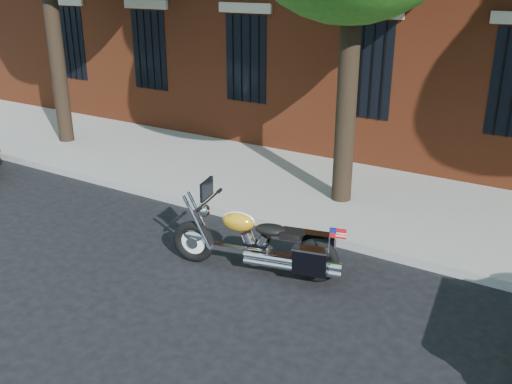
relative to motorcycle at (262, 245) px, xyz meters
The scene contains 4 objects.
ground 0.73m from the motorcycle, behind, with size 120.00×120.00×0.00m, color black.
curb 1.58m from the motorcycle, 111.69° to the left, with size 40.00×0.16×0.15m, color gray.
sidewalk 3.38m from the motorcycle, 99.75° to the left, with size 40.00×3.60×0.15m, color gray.
motorcycle is the anchor object (origin of this frame).
Camera 1 is at (4.40, -6.32, 4.11)m, focal length 40.00 mm.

